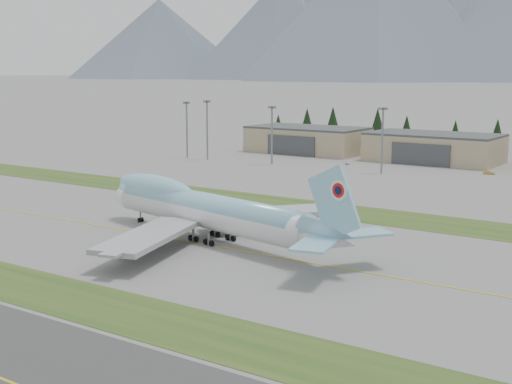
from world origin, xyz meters
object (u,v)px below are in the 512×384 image
Objects in this scene: boeing_747_freighter at (206,210)px; service_vehicle_a at (347,164)px; hangar_left at (307,140)px; hangar_center at (434,148)px; service_vehicle_b at (489,174)px.

boeing_747_freighter is 20.66× the size of service_vehicle_a.
hangar_left is 55.00m from hangar_center.
service_vehicle_b is at bearing -37.34° from hangar_center.
hangar_center is 34.56m from service_vehicle_b.
service_vehicle_b is (82.14, -20.71, -5.39)m from hangar_left.
hangar_left is (-62.12, 146.41, -0.84)m from boeing_747_freighter.
hangar_center is 13.77× the size of service_vehicle_a.
service_vehicle_b is (27.14, -20.71, -5.39)m from hangar_center.
hangar_center is at bearing 43.68° from service_vehicle_b.
hangar_left reaches higher than service_vehicle_a.
hangar_left is 84.88m from service_vehicle_b.
hangar_center is at bearing 0.00° from hangar_left.
boeing_747_freighter is 1.50× the size of hangar_center.
service_vehicle_b is (20.02, 125.70, -6.23)m from boeing_747_freighter.
hangar_left is at bearing 112.84° from service_vehicle_a.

